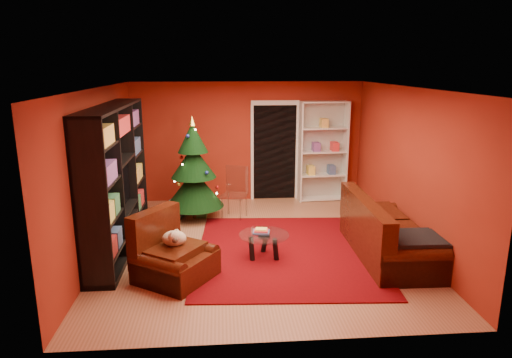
{
  "coord_description": "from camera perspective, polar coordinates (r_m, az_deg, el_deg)",
  "views": [
    {
      "loc": [
        -0.6,
        -7.12,
        2.94
      ],
      "look_at": [
        0.0,
        0.4,
        1.05
      ],
      "focal_mm": 32.0,
      "sensor_mm": 36.0,
      "label": 1
    }
  ],
  "objects": [
    {
      "name": "wall_right",
      "position": [
        7.95,
        18.71,
        1.4
      ],
      "size": [
        0.05,
        5.5,
        2.6
      ],
      "primitive_type": "cube",
      "color": "maroon",
      "rests_on": "ground"
    },
    {
      "name": "acrylic_chair",
      "position": [
        8.95,
        -2.75,
        -2.06
      ],
      "size": [
        0.62,
        0.64,
        0.91
      ],
      "primitive_type": null,
      "rotation": [
        0.0,
        0.0,
        -0.37
      ],
      "color": "#66605B",
      "rests_on": "rug"
    },
    {
      "name": "coffee_table",
      "position": [
        7.18,
        1.01,
        -8.35
      ],
      "size": [
        0.9,
        0.9,
        0.49
      ],
      "primitive_type": null,
      "rotation": [
        0.0,
        0.0,
        -0.17
      ],
      "color": "gray",
      "rests_on": "rug"
    },
    {
      "name": "white_bookshelf",
      "position": [
        10.12,
        8.36,
        3.4
      ],
      "size": [
        1.06,
        0.43,
        2.25
      ],
      "primitive_type": null,
      "rotation": [
        0.0,
        0.0,
        0.05
      ],
      "color": "white",
      "rests_on": "floor"
    },
    {
      "name": "dog",
      "position": [
        6.53,
        -10.19,
        -7.31
      ],
      "size": [
        0.47,
        0.5,
        0.26
      ],
      "primitive_type": null,
      "rotation": [
        0.0,
        0.0,
        0.98
      ],
      "color": "beige",
      "rests_on": "armchair"
    },
    {
      "name": "sofa",
      "position": [
        7.47,
        16.34,
        -5.79
      ],
      "size": [
        1.03,
        2.23,
        0.95
      ],
      "primitive_type": null,
      "rotation": [
        0.0,
        0.0,
        1.56
      ],
      "color": "black",
      "rests_on": "rug"
    },
    {
      "name": "media_unit",
      "position": [
        7.63,
        -17.11,
        -0.01
      ],
      "size": [
        0.48,
        3.05,
        2.34
      ],
      "primitive_type": null,
      "rotation": [
        0.0,
        0.0,
        0.0
      ],
      "color": "black",
      "rests_on": "floor"
    },
    {
      "name": "wall_left",
      "position": [
        7.56,
        -19.2,
        0.73
      ],
      "size": [
        0.05,
        5.5,
        2.6
      ],
      "primitive_type": "cube",
      "color": "maroon",
      "rests_on": "ground"
    },
    {
      "name": "wall_back",
      "position": [
        10.05,
        -1.08,
        4.68
      ],
      "size": [
        5.0,
        0.05,
        2.6
      ],
      "primitive_type": "cube",
      "color": "maroon",
      "rests_on": "ground"
    },
    {
      "name": "christmas_tree",
      "position": [
        8.87,
        -7.8,
        1.19
      ],
      "size": [
        1.31,
        1.31,
        2.03
      ],
      "primitive_type": null,
      "rotation": [
        0.0,
        0.0,
        0.16
      ],
      "color": "black",
      "rests_on": "floor"
    },
    {
      "name": "floor",
      "position": [
        7.74,
        0.24,
        -8.47
      ],
      "size": [
        5.0,
        5.5,
        0.05
      ],
      "primitive_type": "cube",
      "color": "#985C40",
      "rests_on": "ground"
    },
    {
      "name": "doorway",
      "position": [
        10.1,
        2.35,
        3.28
      ],
      "size": [
        1.06,
        0.6,
        2.16
      ],
      "primitive_type": null,
      "color": "black",
      "rests_on": "floor"
    },
    {
      "name": "ceiling",
      "position": [
        7.15,
        0.26,
        11.54
      ],
      "size": [
        5.0,
        5.5,
        0.05
      ],
      "primitive_type": "cube",
      "color": "silver",
      "rests_on": "wall_back"
    },
    {
      "name": "gift_box_red",
      "position": [
        10.09,
        -6.86,
        -2.25
      ],
      "size": [
        0.29,
        0.29,
        0.24
      ],
      "primitive_type": "cube",
      "rotation": [
        0.0,
        0.0,
        -0.24
      ],
      "color": "maroon",
      "rests_on": "floor"
    },
    {
      "name": "gift_box_green",
      "position": [
        9.16,
        -6.96,
        -3.93
      ],
      "size": [
        0.26,
        0.26,
        0.25
      ],
      "primitive_type": "cube",
      "rotation": [
        0.0,
        0.0,
        -0.06
      ],
      "color": "#216229",
      "rests_on": "floor"
    },
    {
      "name": "gift_box_teal",
      "position": [
        9.27,
        -9.92,
        -3.63
      ],
      "size": [
        0.4,
        0.4,
        0.31
      ],
      "primitive_type": "cube",
      "rotation": [
        0.0,
        0.0,
        -0.33
      ],
      "color": "#24747C",
      "rests_on": "floor"
    },
    {
      "name": "rug",
      "position": [
        7.48,
        3.78,
        -9.06
      ],
      "size": [
        3.03,
        3.47,
        0.02
      ],
      "primitive_type": "cube",
      "rotation": [
        0.0,
        0.0,
        -0.06
      ],
      "color": "#5E0307",
      "rests_on": "floor"
    },
    {
      "name": "armchair",
      "position": [
        6.54,
        -10.05,
        -9.1
      ],
      "size": [
        1.4,
        1.4,
        0.79
      ],
      "primitive_type": null,
      "rotation": [
        0.0,
        0.0,
        0.98
      ],
      "color": "black",
      "rests_on": "rug"
    }
  ]
}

